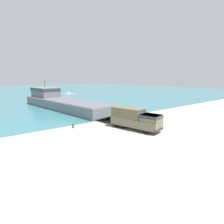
{
  "coord_description": "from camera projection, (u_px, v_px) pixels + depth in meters",
  "views": [
    {
      "loc": [
        -18.74,
        -20.37,
        7.69
      ],
      "look_at": [
        -0.78,
        3.11,
        1.93
      ],
      "focal_mm": 28.0,
      "sensor_mm": 36.0,
      "label": 1
    }
  ],
  "objects": [
    {
      "name": "ground_plane",
      "position": [
        127.0,
        126.0,
        28.53
      ],
      "size": [
        240.0,
        240.0,
        0.0
      ],
      "primitive_type": "plane",
      "color": "#9E998E"
    },
    {
      "name": "water_surface",
      "position": [
        18.0,
        91.0,
        103.14
      ],
      "size": [
        240.0,
        180.0,
        0.01
      ],
      "primitive_type": "cube",
      "color": "#336B75",
      "rests_on": "ground_plane"
    },
    {
      "name": "landing_craft",
      "position": [
        60.0,
        101.0,
        46.45
      ],
      "size": [
        11.86,
        38.22,
        7.3
      ],
      "rotation": [
        0.0,
        0.0,
        0.14
      ],
      "color": "slate",
      "rests_on": "ground_plane"
    },
    {
      "name": "military_truck",
      "position": [
        135.0,
        118.0,
        26.58
      ],
      "size": [
        4.19,
        8.24,
        3.17
      ],
      "rotation": [
        0.0,
        0.0,
        -1.34
      ],
      "color": "#6B664C",
      "rests_on": "ground_plane"
    },
    {
      "name": "soldier_on_ramp",
      "position": [
        149.0,
        119.0,
        28.98
      ],
      "size": [
        0.47,
        0.49,
        1.76
      ],
      "rotation": [
        0.0,
        0.0,
        3.89
      ],
      "color": "#4C4738",
      "rests_on": "ground_plane"
    },
    {
      "name": "moored_boat_b",
      "position": [
        70.0,
        94.0,
        79.63
      ],
      "size": [
        6.04,
        4.18,
        1.27
      ],
      "rotation": [
        0.0,
        0.0,
        4.3
      ],
      "color": "#B7BABF",
      "rests_on": "ground_plane"
    },
    {
      "name": "moored_boat_c",
      "position": [
        35.0,
        97.0,
        66.17
      ],
      "size": [
        2.93,
        6.07,
        2.26
      ],
      "rotation": [
        0.0,
        0.0,
        6.14
      ],
      "color": "white",
      "rests_on": "ground_plane"
    },
    {
      "name": "mooring_bollard",
      "position": [
        73.0,
        126.0,
        27.23
      ],
      "size": [
        0.3,
        0.3,
        0.69
      ],
      "color": "#333338",
      "rests_on": "ground_plane"
    }
  ]
}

